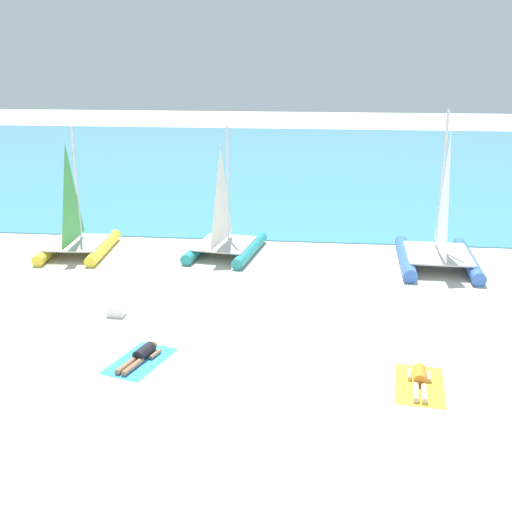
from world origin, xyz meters
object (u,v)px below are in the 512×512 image
at_px(sailboat_blue, 439,245).
at_px(sailboat_teal, 225,236).
at_px(towel_right, 419,385).
at_px(towel_left, 140,361).
at_px(sunbather_right, 420,379).
at_px(cooler_box, 116,310).
at_px(sailboat_yellow, 77,235).
at_px(sunbather_left, 141,355).

distance_m(sailboat_blue, sailboat_teal, 7.77).
bearing_deg(towel_right, sailboat_blue, 78.39).
height_order(towel_left, sunbather_right, sunbather_right).
distance_m(sailboat_blue, towel_left, 11.85).
xyz_separation_m(sailboat_blue, cooler_box, (-9.99, -5.52, -0.63)).
bearing_deg(sailboat_teal, sailboat_yellow, -166.59).
xyz_separation_m(towel_right, cooler_box, (-8.21, 3.17, 0.17)).
bearing_deg(sailboat_yellow, sunbather_right, -40.75).
distance_m(sailboat_blue, sunbather_right, 8.83).
height_order(sunbather_left, sunbather_right, same).
bearing_deg(towel_right, towel_left, 175.92).
xyz_separation_m(sailboat_blue, sailboat_teal, (-7.75, 0.62, -0.10)).
distance_m(sailboat_yellow, sailboat_teal, 5.60).
relative_size(towel_left, sunbather_right, 1.21).
height_order(sailboat_yellow, sailboat_teal, sailboat_teal).
bearing_deg(cooler_box, sunbather_right, -20.69).
distance_m(towel_right, cooler_box, 8.80).
distance_m(sunbather_left, towel_right, 6.72).
bearing_deg(sunbather_right, cooler_box, 165.64).
xyz_separation_m(towel_right, sunbather_right, (0.01, 0.07, 0.13)).
bearing_deg(sailboat_yellow, cooler_box, -63.05).
bearing_deg(towel_left, sailboat_yellow, 120.04).
distance_m(sailboat_blue, cooler_box, 11.44).
relative_size(sailboat_blue, sailboat_yellow, 1.15).
height_order(sailboat_blue, sunbather_right, sailboat_blue).
xyz_separation_m(sailboat_blue, sunbather_right, (-1.78, -8.63, -0.68)).
height_order(sailboat_teal, towel_right, sailboat_teal).
height_order(sailboat_yellow, sunbather_left, sailboat_yellow).
height_order(sailboat_yellow, towel_left, sailboat_yellow).
relative_size(sailboat_yellow, towel_left, 2.49).
bearing_deg(sailboat_blue, towel_left, -133.89).
bearing_deg(sunbather_left, towel_left, -90.00).
relative_size(sailboat_blue, cooler_box, 10.92).
relative_size(sailboat_yellow, cooler_box, 9.47).
distance_m(sailboat_teal, sunbather_right, 11.02).
bearing_deg(sailboat_blue, sunbather_left, -134.05).
height_order(towel_left, cooler_box, cooler_box).
bearing_deg(sailboat_blue, sailboat_teal, 177.53).
relative_size(sunbather_right, cooler_box, 3.14).
bearing_deg(towel_left, sailboat_teal, 85.12).
xyz_separation_m(towel_left, sunbather_right, (6.72, -0.41, 0.13)).
bearing_deg(sailboat_yellow, sailboat_blue, -4.15).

